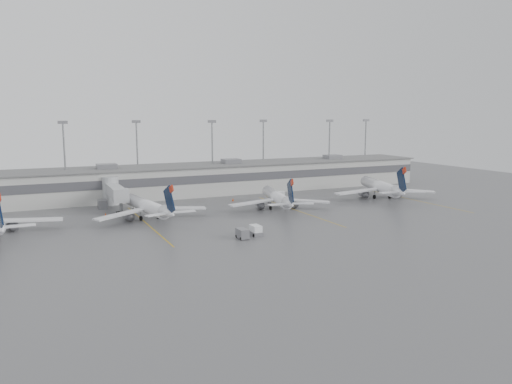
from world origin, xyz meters
name	(u,v)px	position (x,y,z in m)	size (l,w,h in m)	color
ground	(277,242)	(0.00, 0.00, 0.00)	(260.00, 260.00, 0.00)	#4D4D50
terminal	(181,180)	(-0.01, 57.98, 4.17)	(152.00, 17.00, 9.45)	#AFAFA9
light_masts	(175,150)	(0.00, 63.75, 12.03)	(142.40, 8.00, 20.60)	gray
jet_bridge_right	(113,192)	(-20.50, 45.72, 3.87)	(4.00, 17.20, 7.00)	#A3A5A8
stand_markings	(227,217)	(0.00, 24.00, 0.01)	(105.25, 40.00, 0.01)	#C89A0B
jet_mid_left	(148,206)	(-16.10, 28.51, 2.78)	(24.39, 27.52, 8.93)	white
jet_mid_right	(278,198)	(14.37, 27.34, 2.73)	(23.59, 26.76, 8.80)	white
jet_far_right	(382,187)	(46.52, 29.17, 3.08)	(26.03, 29.64, 9.90)	white
baggage_tug	(256,231)	(-1.49, 5.78, 0.75)	(1.96, 3.00, 1.91)	white
baggage_cart	(242,233)	(-4.69, 4.58, 0.94)	(1.65, 2.81, 1.80)	slate
gse_uld_b	(137,204)	(-15.61, 42.24, 0.92)	(2.60, 1.73, 1.84)	white
gse_uld_c	(280,195)	(22.48, 41.67, 0.83)	(2.35, 1.57, 1.66)	white
gse_loader	(102,204)	(-23.18, 45.76, 1.03)	(2.06, 3.29, 2.06)	slate
cone_b	(106,215)	(-24.00, 35.54, 0.39)	(0.48, 0.48, 0.77)	#F84B05
cone_c	(233,200)	(8.86, 41.85, 0.39)	(0.49, 0.49, 0.78)	#F84B05
cone_d	(396,195)	(52.22, 29.97, 0.39)	(0.49, 0.49, 0.79)	#F84B05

